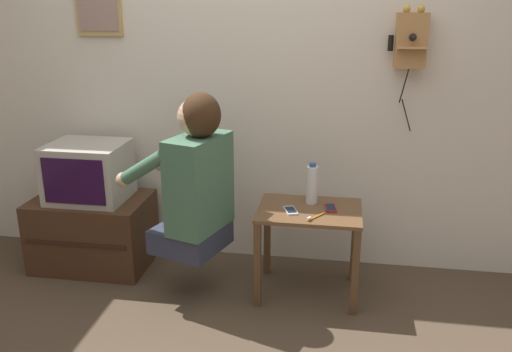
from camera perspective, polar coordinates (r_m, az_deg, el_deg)
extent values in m
plane|color=#4C3D2D|center=(2.91, -4.23, -17.83)|extent=(14.00, 14.00, 0.00)
cube|color=beige|center=(3.47, -0.41, 11.10)|extent=(6.80, 0.05, 2.55)
cube|color=brown|center=(3.16, 5.66, -3.66)|extent=(0.60, 0.45, 0.02)
cube|color=#523822|center=(3.12, 0.15, -9.36)|extent=(0.04, 0.04, 0.52)
cube|color=#523822|center=(3.10, 10.40, -9.97)|extent=(0.04, 0.04, 0.52)
cube|color=#523822|center=(3.48, 1.19, -6.34)|extent=(0.04, 0.04, 0.52)
cube|color=#523822|center=(3.45, 10.32, -6.85)|extent=(0.04, 0.04, 0.52)
cube|color=#2D3347|center=(3.22, -6.87, -6.34)|extent=(0.46, 0.48, 0.14)
cube|color=#426B51|center=(3.05, -5.99, -0.77)|extent=(0.33, 0.45, 0.54)
sphere|color=tan|center=(2.95, -6.23, 6.20)|extent=(0.21, 0.21, 0.21)
ellipsoid|color=#382314|center=(2.94, -5.80, 6.40)|extent=(0.27, 0.28, 0.25)
cylinder|color=#426B51|center=(3.04, -11.84, 0.82)|extent=(0.33, 0.17, 0.24)
cylinder|color=#426B51|center=(3.30, -8.13, 2.43)|extent=(0.33, 0.17, 0.24)
sphere|color=tan|center=(3.15, -13.77, -0.38)|extent=(0.09, 0.09, 0.09)
sphere|color=tan|center=(3.40, -10.05, 1.27)|extent=(0.09, 0.09, 0.09)
cube|color=#422819|center=(3.77, -16.76, -5.60)|extent=(0.74, 0.49, 0.47)
cube|color=black|center=(3.56, -18.51, -6.83)|extent=(0.66, 0.01, 0.02)
cube|color=#ADA89E|center=(3.62, -17.21, 0.45)|extent=(0.48, 0.40, 0.37)
cube|color=#280F33|center=(3.44, -18.68, -0.58)|extent=(0.39, 0.01, 0.29)
cube|color=#AD7A47|center=(3.35, 15.99, 13.55)|extent=(0.18, 0.11, 0.31)
cube|color=#AD7A47|center=(3.27, 16.09, 12.75)|extent=(0.16, 0.07, 0.03)
sphere|color=#B79338|center=(3.32, 15.58, 16.58)|extent=(0.04, 0.04, 0.04)
sphere|color=#B79338|center=(3.33, 16.99, 16.46)|extent=(0.04, 0.04, 0.04)
cone|color=black|center=(3.24, 16.23, 13.82)|extent=(0.04, 0.05, 0.04)
cylinder|color=black|center=(3.34, 13.99, 13.43)|extent=(0.03, 0.03, 0.09)
cylinder|color=black|center=(3.36, 15.34, 9.20)|extent=(0.04, 0.04, 0.22)
cylinder|color=black|center=(3.40, 15.52, 6.19)|extent=(0.07, 0.06, 0.19)
cube|color=tan|center=(3.70, -16.30, 17.22)|extent=(0.30, 0.02, 0.42)
cube|color=gray|center=(3.69, -16.40, 17.21)|extent=(0.26, 0.01, 0.36)
cube|color=silver|center=(3.11, 3.67, -3.66)|extent=(0.10, 0.14, 0.01)
cube|color=black|center=(3.11, 3.67, -3.55)|extent=(0.08, 0.11, 0.00)
cube|color=maroon|center=(3.17, 7.85, -3.35)|extent=(0.08, 0.13, 0.01)
cube|color=black|center=(3.17, 7.86, -3.25)|extent=(0.07, 0.10, 0.00)
cylinder|color=silver|center=(3.21, 5.91, -0.95)|extent=(0.07, 0.07, 0.23)
cylinder|color=#2D4C8C|center=(3.18, 5.99, 1.17)|extent=(0.04, 0.04, 0.02)
cylinder|color=orange|center=(3.04, 6.36, -4.29)|extent=(0.09, 0.13, 0.01)
cube|color=white|center=(2.99, 5.61, -4.45)|extent=(0.02, 0.03, 0.01)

